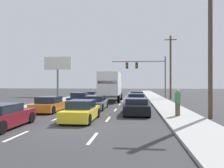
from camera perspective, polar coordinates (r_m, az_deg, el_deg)
ground_plane at (r=36.28m, az=0.79°, el=-3.61°), size 140.00×140.00×0.00m
sidewalk_right at (r=31.27m, az=12.00°, el=-4.06°), size 2.66×80.00×0.14m
sidewalk_left at (r=32.71m, az=-11.65°, el=-3.88°), size 2.66×80.00×0.14m
lane_markings at (r=31.80m, az=-0.00°, el=-4.11°), size 3.54×57.00×0.01m
car_silver at (r=32.96m, az=-5.62°, el=-3.03°), size 1.94×4.68×1.16m
car_navy at (r=26.28m, az=-8.61°, el=-3.75°), size 2.01×4.62×1.26m
car_orange at (r=18.90m, az=-15.92°, el=-5.23°), size 1.94×4.42×1.26m
car_maroon at (r=12.80m, az=-26.94°, el=-7.62°), size 2.00×4.04×1.27m
box_truck at (r=28.41m, az=-0.33°, el=-0.39°), size 2.71×8.04×3.73m
car_gray at (r=19.98m, az=-4.32°, el=-4.96°), size 1.86×4.16×1.22m
car_yellow at (r=13.83m, az=-8.05°, el=-7.12°), size 1.80×4.00×1.28m
car_tan at (r=31.70m, az=6.52°, el=-3.11°), size 2.10×4.11×1.20m
car_blue at (r=23.80m, az=6.38°, el=-4.15°), size 1.99×4.29×1.24m
car_black at (r=16.71m, az=6.45°, el=-5.94°), size 1.94×4.40×1.21m
traffic_signal_mast at (r=35.39m, az=8.07°, el=4.12°), size 8.59×0.69×6.67m
utility_pole_near at (r=16.07m, az=24.38°, el=10.63°), size 1.80×0.28×10.23m
utility_pole_mid at (r=33.69m, az=15.10°, el=4.44°), size 1.80×0.28×9.51m
roadside_billboard at (r=41.61m, az=-14.05°, el=4.26°), size 5.15×0.36×7.32m
pedestrian_near_corner at (r=15.46m, az=16.84°, el=-4.64°), size 0.38×0.38×1.80m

